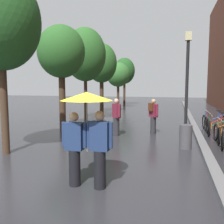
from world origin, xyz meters
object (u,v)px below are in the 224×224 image
at_px(parked_bicycle_7, 214,121).
at_px(street_tree_4, 118,75).
at_px(couple_under_umbrella, 87,124).
at_px(pedestrian_walking_far, 153,115).
at_px(street_tree_5, 124,71).
at_px(parked_bicycle_6, 217,123).
at_px(pedestrian_walking_midground, 116,117).
at_px(street_tree_3, 101,64).
at_px(parked_bicycle_4, 222,129).
at_px(street_lamp_post, 187,79).
at_px(parked_bicycle_5, 219,126).
at_px(street_tree_2, 85,55).
at_px(litter_bin, 186,137).
at_px(street_tree_1, 61,53).
at_px(street_tree_0, 0,22).

bearing_deg(parked_bicycle_7, street_tree_4, 126.66).
bearing_deg(street_tree_4, couple_under_umbrella, -79.30).
bearing_deg(pedestrian_walking_far, couple_under_umbrella, -98.03).
relative_size(street_tree_5, parked_bicycle_6, 4.58).
bearing_deg(pedestrian_walking_midground, parked_bicycle_6, 27.01).
relative_size(street_tree_3, pedestrian_walking_far, 3.40).
bearing_deg(pedestrian_walking_midground, parked_bicycle_4, 9.46).
relative_size(parked_bicycle_6, street_lamp_post, 0.26).
bearing_deg(street_tree_3, street_lamp_post, -55.33).
bearing_deg(street_tree_4, parked_bicycle_5, -56.96).
bearing_deg(street_tree_2, parked_bicycle_6, -13.91).
height_order(street_tree_2, pedestrian_walking_midground, street_tree_2).
relative_size(parked_bicycle_5, litter_bin, 1.29).
relative_size(parked_bicycle_6, parked_bicycle_7, 0.98).
bearing_deg(street_tree_5, parked_bicycle_6, -62.29).
height_order(parked_bicycle_4, litter_bin, parked_bicycle_4).
bearing_deg(street_tree_3, street_tree_5, 88.35).
height_order(street_tree_5, parked_bicycle_7, street_tree_5).
height_order(street_tree_3, street_tree_5, street_tree_3).
relative_size(street_tree_1, parked_bicycle_5, 4.68).
distance_m(parked_bicycle_6, couple_under_umbrella, 8.81).
xyz_separation_m(street_tree_4, pedestrian_walking_midground, (2.86, -12.94, -2.33)).
relative_size(street_tree_0, parked_bicycle_4, 5.04).
bearing_deg(street_lamp_post, street_tree_3, 124.67).
height_order(parked_bicycle_4, couple_under_umbrella, couple_under_umbrella).
relative_size(parked_bicycle_4, litter_bin, 1.34).
bearing_deg(couple_under_umbrella, street_tree_2, 110.31).
bearing_deg(couple_under_umbrella, parked_bicycle_6, 63.78).
xyz_separation_m(street_lamp_post, pedestrian_walking_far, (-1.39, 1.19, -1.64)).
relative_size(parked_bicycle_4, couple_under_umbrella, 0.54).
distance_m(street_tree_1, street_lamp_post, 6.09).
bearing_deg(parked_bicycle_7, parked_bicycle_4, -90.13).
distance_m(street_tree_3, parked_bicycle_7, 10.03).
relative_size(street_tree_4, parked_bicycle_7, 3.82).
height_order(street_tree_1, street_lamp_post, street_tree_1).
bearing_deg(litter_bin, street_tree_3, 121.26).
relative_size(street_tree_2, parked_bicycle_5, 5.24).
bearing_deg(street_tree_3, parked_bicycle_7, -35.14).
bearing_deg(parked_bicycle_6, parked_bicycle_4, -90.71).
distance_m(parked_bicycle_4, parked_bicycle_6, 1.55).
relative_size(street_tree_4, parked_bicycle_6, 3.88).
relative_size(couple_under_umbrella, litter_bin, 2.48).
relative_size(street_tree_0, litter_bin, 6.77).
bearing_deg(couple_under_umbrella, street_lamp_post, 66.22).
height_order(street_tree_5, litter_bin, street_tree_5).
relative_size(street_tree_1, street_lamp_post, 1.20).
bearing_deg(street_lamp_post, street_tree_5, 109.23).
xyz_separation_m(street_tree_1, street_tree_4, (0.06, 12.21, -0.62)).
xyz_separation_m(parked_bicycle_4, street_lamp_post, (-1.56, -1.11, 2.12)).
bearing_deg(street_tree_2, street_lamp_post, -37.50).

